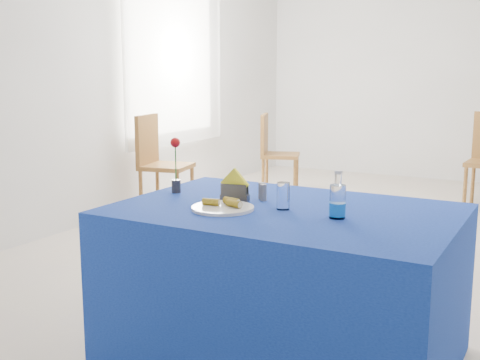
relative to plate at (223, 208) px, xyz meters
The scene contains 15 objects.
floor 2.37m from the plate, 89.11° to the left, with size 7.00×7.00×0.00m, color #C1B2A0.
room_shell 2.44m from the plate, 89.11° to the left, with size 7.00×7.00×7.00m.
window_pane 3.97m from the plate, 128.71° to the left, with size 0.04×1.50×1.60m, color white.
curtain 3.93m from the plate, 127.90° to the left, with size 0.04×1.75×1.85m, color white.
plate is the anchor object (origin of this frame).
drinking_glass 0.29m from the plate, 29.61° to the left, with size 0.06×0.06×0.13m, color white.
salt_shaker 0.28m from the plate, 73.74° to the left, with size 0.03×0.03×0.09m, color slate.
pepper_shaker 0.31m from the plate, 80.65° to the left, with size 0.03×0.03×0.09m, color slate.
blue_table 0.49m from the plate, 34.88° to the left, with size 1.60×1.10×0.76m.
water_bottle 0.55m from the plate, 11.07° to the left, with size 0.08×0.08×0.21m.
napkin_holder 0.20m from the plate, 102.84° to the left, with size 0.16×0.09×0.17m.
rose_vase 0.50m from the plate, 151.83° to the left, with size 0.05×0.05×0.30m.
chair_win_a 3.13m from the plate, 132.31° to the left, with size 0.53×0.53×0.99m.
chair_win_b 4.07m from the plate, 112.43° to the left, with size 0.53×0.53×0.93m.
banana_pieces 0.03m from the plate, 83.08° to the left, with size 0.20×0.11×0.03m.
Camera 1 is at (1.38, -4.63, 1.40)m, focal length 45.00 mm.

